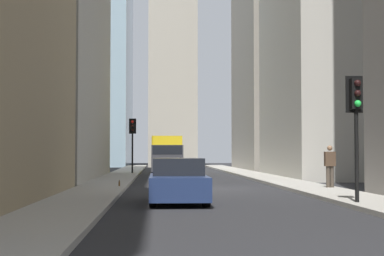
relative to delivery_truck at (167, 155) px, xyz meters
name	(u,v)px	position (x,y,z in m)	size (l,w,h in m)	color
ground_plane	(204,189)	(-18.61, -1.40, -1.46)	(135.00, 135.00, 0.00)	#262628
sidewalk_right	(102,187)	(-18.61, 3.10, -1.39)	(90.00, 2.20, 0.14)	#A8A399
sidewalk_left	(304,187)	(-18.61, -5.90, -1.39)	(90.00, 2.20, 0.14)	#A8A399
church_spire	(173,8)	(23.13, -0.96, 16.84)	(6.00, 6.00, 35.03)	#A8A091
delivery_truck	(167,155)	(0.00, 0.00, 0.00)	(6.46, 2.25, 2.84)	yellow
sedan_navy	(178,182)	(-26.18, 0.00, -0.80)	(4.30, 1.78, 1.42)	navy
traffic_light_foreground	(356,109)	(-27.85, -5.19, 1.42)	(0.43, 0.52, 3.73)	black
traffic_light_midblock	(132,133)	(-1.68, 2.51, 1.58)	(0.43, 0.52, 3.94)	black
pedestrian	(330,164)	(-20.38, -6.56, -0.36)	(0.26, 0.44, 1.76)	#473D33
discarded_bottle	(119,184)	(-18.87, 2.32, -1.21)	(0.07, 0.07, 0.27)	brown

